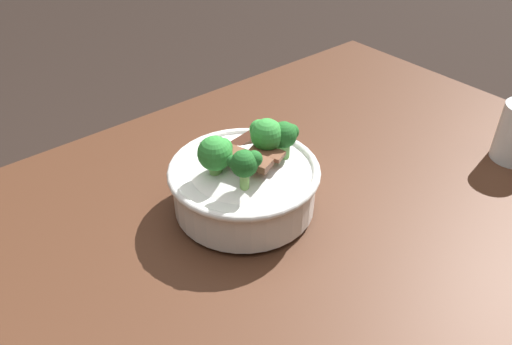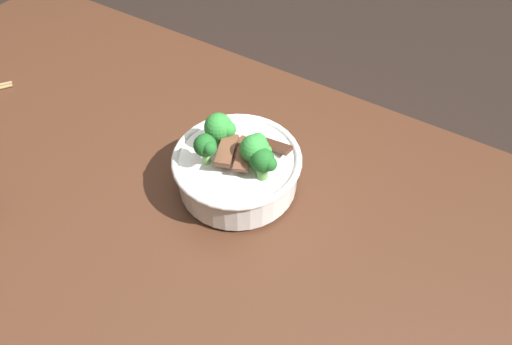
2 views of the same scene
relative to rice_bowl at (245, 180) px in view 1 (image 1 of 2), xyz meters
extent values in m
cube|color=#472819|center=(-0.15, -0.08, -0.08)|extent=(1.55, 0.84, 0.05)
cube|color=#472819|center=(0.54, 0.26, -0.49)|extent=(0.09, 0.09, 0.78)
cylinder|color=white|center=(0.00, 0.00, -0.05)|extent=(0.11, 0.11, 0.01)
cylinder|color=white|center=(0.00, 0.00, -0.01)|extent=(0.21, 0.21, 0.06)
torus|color=white|center=(0.00, 0.00, 0.02)|extent=(0.22, 0.22, 0.01)
ellipsoid|color=white|center=(0.00, 0.00, 0.00)|extent=(0.18, 0.18, 0.06)
cube|color=brown|center=(-0.01, -0.02, 0.05)|extent=(0.05, 0.07, 0.01)
cube|color=brown|center=(0.00, 0.01, 0.04)|extent=(0.03, 0.06, 0.02)
cube|color=brown|center=(0.02, -0.02, 0.05)|extent=(0.04, 0.05, 0.01)
cube|color=#4C2B1E|center=(0.04, 0.05, 0.03)|extent=(0.08, 0.03, 0.02)
cylinder|color=#5B9947|center=(0.04, 0.00, 0.04)|extent=(0.02, 0.02, 0.02)
sphere|color=green|center=(0.04, 0.00, 0.06)|extent=(0.05, 0.05, 0.05)
sphere|color=green|center=(0.05, 0.00, 0.06)|extent=(0.02, 0.02, 0.02)
sphere|color=green|center=(0.04, 0.01, 0.07)|extent=(0.03, 0.03, 0.03)
cylinder|color=#6BA84C|center=(-0.04, 0.01, 0.03)|extent=(0.02, 0.02, 0.02)
sphere|color=#2D8433|center=(-0.04, 0.01, 0.06)|extent=(0.05, 0.05, 0.05)
sphere|color=#2D8433|center=(-0.03, 0.01, 0.06)|extent=(0.03, 0.03, 0.03)
sphere|color=#2D8433|center=(-0.05, 0.02, 0.06)|extent=(0.03, 0.03, 0.03)
cylinder|color=#7AB256|center=(-0.03, -0.04, 0.04)|extent=(0.01, 0.01, 0.03)
sphere|color=#1E6023|center=(-0.03, -0.04, 0.06)|extent=(0.04, 0.04, 0.04)
sphere|color=#1E6023|center=(-0.02, -0.04, 0.07)|extent=(0.02, 0.02, 0.02)
sphere|color=#1E6023|center=(-0.04, -0.03, 0.07)|extent=(0.02, 0.02, 0.02)
cylinder|color=#5B9947|center=(0.06, -0.02, 0.04)|extent=(0.02, 0.02, 0.02)
sphere|color=#1E6023|center=(0.06, -0.02, 0.06)|extent=(0.04, 0.04, 0.04)
sphere|color=#1E6023|center=(0.07, -0.02, 0.06)|extent=(0.02, 0.02, 0.02)
sphere|color=#1E6023|center=(0.05, 0.00, 0.06)|extent=(0.02, 0.02, 0.02)
cylinder|color=white|center=(0.43, -0.19, -0.05)|extent=(0.07, 0.07, 0.00)
camera|label=1|loc=(-0.35, -0.45, 0.44)|focal=35.16mm
camera|label=2|loc=(0.30, -0.41, 0.55)|focal=30.95mm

